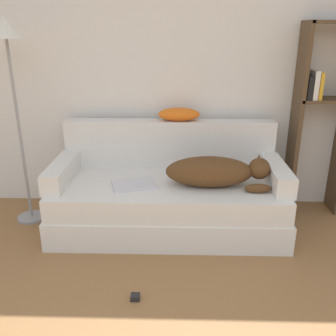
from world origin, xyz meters
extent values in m
cube|color=silver|center=(0.00, 2.99, 1.35)|extent=(8.13, 0.06, 2.70)
cube|color=silver|center=(0.08, 2.44, 0.12)|extent=(1.89, 0.88, 0.23)
cube|color=silver|center=(0.08, 2.43, 0.33)|extent=(1.85, 0.84, 0.19)
cube|color=silver|center=(0.08, 2.80, 0.63)|extent=(1.85, 0.15, 0.42)
cube|color=silver|center=(-0.79, 2.43, 0.50)|extent=(0.15, 0.69, 0.16)
cube|color=silver|center=(0.95, 2.43, 0.50)|extent=(0.15, 0.69, 0.16)
ellipsoid|color=#513319|center=(0.41, 2.34, 0.54)|extent=(0.69, 0.28, 0.24)
sphere|color=#513319|center=(0.80, 2.34, 0.57)|extent=(0.17, 0.17, 0.17)
cone|color=#513319|center=(0.80, 2.30, 0.64)|extent=(0.06, 0.06, 0.08)
cone|color=#513319|center=(0.80, 2.39, 0.64)|extent=(0.06, 0.06, 0.08)
ellipsoid|color=#513319|center=(0.77, 2.21, 0.46)|extent=(0.21, 0.07, 0.07)
cube|color=silver|center=(-0.19, 2.33, 0.43)|extent=(0.39, 0.32, 0.02)
ellipsoid|color=orange|center=(0.16, 2.80, 0.90)|extent=(0.36, 0.19, 0.11)
cube|color=#4C3823|center=(1.19, 2.81, 0.83)|extent=(0.04, 0.26, 1.66)
cube|color=#4C3823|center=(1.40, 2.81, 1.65)|extent=(0.44, 0.26, 0.02)
cube|color=#4C3823|center=(1.40, 2.81, 1.03)|extent=(0.44, 0.26, 0.02)
cube|color=black|center=(1.24, 2.79, 1.14)|extent=(0.04, 0.20, 0.19)
cube|color=silver|center=(1.28, 2.79, 1.16)|extent=(0.04, 0.20, 0.23)
cube|color=gold|center=(1.32, 2.79, 1.15)|extent=(0.03, 0.20, 0.22)
cylinder|color=gray|center=(-1.15, 2.54, 0.01)|extent=(0.25, 0.25, 0.02)
cylinder|color=gray|center=(-1.15, 2.54, 0.78)|extent=(0.02, 0.02, 1.50)
cone|color=silver|center=(-1.15, 2.54, 1.61)|extent=(0.30, 0.30, 0.16)
cube|color=black|center=(-0.10, 1.50, 0.02)|extent=(0.06, 0.06, 0.03)
camera|label=1|loc=(0.16, -0.41, 1.60)|focal=40.00mm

